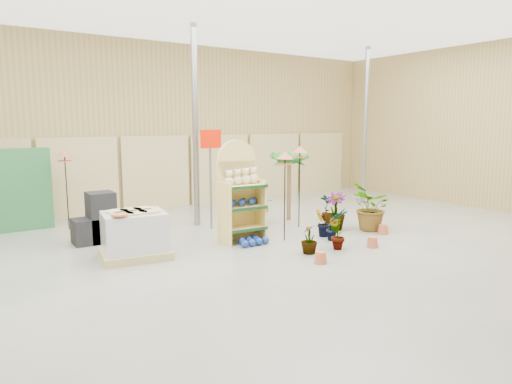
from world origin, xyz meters
TOP-DOWN VIEW (x-y plane):
  - room at (0.00, 0.91)m, footprint 15.20×12.10m
  - display_shelf at (0.08, 1.77)m, footprint 0.88×0.59m
  - teddy_bears at (0.10, 1.68)m, footprint 0.75×0.20m
  - gazing_balls_shelf at (0.08, 1.66)m, footprint 0.74×0.25m
  - gazing_balls_floor at (0.10, 1.33)m, footprint 0.63×0.39m
  - pallet_stack at (-2.08, 1.77)m, footprint 1.28×1.12m
  - charcoal_planters at (-2.35, 3.20)m, footprint 0.80×0.50m
  - trellis_stock at (-3.80, 5.20)m, footprint 2.00×0.30m
  - offer_sign at (0.10, 2.98)m, footprint 0.50×0.08m
  - bird_table_front at (0.82, 1.25)m, footprint 0.34×0.34m
  - bird_table_right at (1.82, 2.01)m, footprint 0.34×0.34m
  - bird_table_back at (-2.57, 4.71)m, footprint 0.34×0.34m
  - palm at (2.11, 2.75)m, footprint 0.70×0.70m
  - potted_plant_1 at (1.65, 1.03)m, footprint 0.32×0.26m
  - potted_plant_3 at (2.33, 1.38)m, footprint 0.59×0.59m
  - potted_plant_4 at (2.83, 2.19)m, footprint 0.29×0.38m
  - potted_plant_5 at (0.74, 2.03)m, footprint 0.44×0.40m
  - potted_plant_6 at (1.18, 2.75)m, footprint 0.99×0.93m
  - potted_plant_7 at (0.62, 0.26)m, footprint 0.43×0.43m
  - potted_plant_8 at (1.26, 0.17)m, footprint 0.46×0.35m
  - potted_plant_9 at (1.62, 0.68)m, footprint 0.34×0.36m
  - potted_plant_10 at (2.91, 0.84)m, footprint 1.21×1.24m
  - potted_plant_11 at (0.77, 2.49)m, footprint 0.47×0.47m

SIDE VIEW (x-z plane):
  - gazing_balls_floor at x=0.10m, z-range 0.00..0.15m
  - potted_plant_9 at x=1.62m, z-range 0.00..0.51m
  - potted_plant_7 at x=0.62m, z-range 0.00..0.54m
  - potted_plant_1 at x=1.65m, z-range 0.00..0.59m
  - potted_plant_4 at x=2.83m, z-range 0.00..0.64m
  - potted_plant_11 at x=0.77m, z-range 0.00..0.66m
  - potted_plant_5 at x=0.74m, z-range 0.00..0.68m
  - potted_plant_8 at x=1.26m, z-range 0.00..0.80m
  - pallet_stack at x=-2.08m, z-range -0.01..0.83m
  - potted_plant_3 at x=2.33m, z-range 0.00..0.83m
  - charcoal_planters at x=-2.35m, z-range -0.08..0.92m
  - potted_plant_6 at x=1.18m, z-range 0.00..0.88m
  - potted_plant_10 at x=2.91m, z-range 0.00..1.04m
  - gazing_balls_shelf at x=0.08m, z-range 0.72..0.87m
  - trellis_stock at x=-3.80m, z-range 0.00..1.80m
  - display_shelf at x=0.08m, z-range -0.09..1.93m
  - teddy_bears at x=0.10m, z-range 1.12..1.44m
  - palm at x=2.11m, z-range 0.62..2.37m
  - offer_sign at x=0.10m, z-range 0.47..2.67m
  - bird_table_back at x=-2.57m, z-range 0.75..2.52m
  - bird_table_front at x=0.82m, z-range 0.76..2.55m
  - bird_table_right at x=1.82m, z-range 0.78..2.62m
  - room at x=0.00m, z-range -0.14..4.56m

